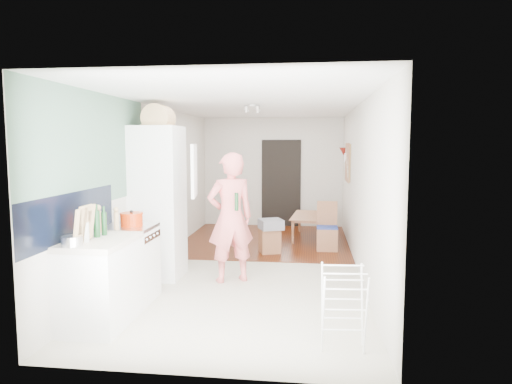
% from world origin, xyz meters
% --- Properties ---
extents(room_shell, '(3.20, 7.00, 2.50)m').
position_xyz_m(room_shell, '(0.00, 0.00, 1.25)').
color(room_shell, beige).
rests_on(room_shell, ground).
extents(floor, '(3.20, 7.00, 0.01)m').
position_xyz_m(floor, '(0.00, 0.00, 0.00)').
color(floor, beige).
rests_on(floor, ground).
extents(wood_floor_overlay, '(3.20, 3.30, 0.01)m').
position_xyz_m(wood_floor_overlay, '(0.00, 1.85, 0.01)').
color(wood_floor_overlay, '#562107').
rests_on(wood_floor_overlay, room_shell).
extents(sage_wall_panel, '(0.02, 3.00, 1.30)m').
position_xyz_m(sage_wall_panel, '(-1.59, -2.00, 1.85)').
color(sage_wall_panel, slate).
rests_on(sage_wall_panel, room_shell).
extents(tile_splashback, '(0.02, 1.90, 0.50)m').
position_xyz_m(tile_splashback, '(-1.59, -2.55, 1.15)').
color(tile_splashback, black).
rests_on(tile_splashback, room_shell).
extents(doorway_recess, '(0.90, 0.04, 2.00)m').
position_xyz_m(doorway_recess, '(0.20, 3.48, 1.00)').
color(doorway_recess, black).
rests_on(doorway_recess, room_shell).
extents(base_cabinet, '(0.60, 0.90, 0.86)m').
position_xyz_m(base_cabinet, '(-1.30, -2.55, 0.43)').
color(base_cabinet, white).
rests_on(base_cabinet, room_shell).
extents(worktop, '(0.62, 0.92, 0.06)m').
position_xyz_m(worktop, '(-1.30, -2.55, 0.89)').
color(worktop, beige).
rests_on(worktop, room_shell).
extents(range_cooker, '(0.60, 0.60, 0.88)m').
position_xyz_m(range_cooker, '(-1.30, -1.80, 0.44)').
color(range_cooker, white).
rests_on(range_cooker, room_shell).
extents(cooker_top, '(0.60, 0.60, 0.04)m').
position_xyz_m(cooker_top, '(-1.30, -1.80, 0.90)').
color(cooker_top, silver).
rests_on(cooker_top, room_shell).
extents(fridge_housing, '(0.66, 0.66, 2.15)m').
position_xyz_m(fridge_housing, '(-1.27, -0.78, 1.07)').
color(fridge_housing, white).
rests_on(fridge_housing, room_shell).
extents(fridge_door, '(0.14, 0.56, 0.70)m').
position_xyz_m(fridge_door, '(-0.66, -1.08, 1.55)').
color(fridge_door, white).
rests_on(fridge_door, room_shell).
extents(fridge_interior, '(0.02, 0.52, 0.66)m').
position_xyz_m(fridge_interior, '(-0.96, -0.78, 1.55)').
color(fridge_interior, white).
rests_on(fridge_interior, room_shell).
extents(pinboard, '(0.03, 0.90, 0.70)m').
position_xyz_m(pinboard, '(1.58, 1.90, 1.55)').
color(pinboard, tan).
rests_on(pinboard, room_shell).
extents(pinboard_frame, '(0.00, 0.94, 0.74)m').
position_xyz_m(pinboard_frame, '(1.57, 1.90, 1.55)').
color(pinboard_frame, '#8D5B3F').
rests_on(pinboard_frame, room_shell).
extents(wall_sconce, '(0.18, 0.18, 0.16)m').
position_xyz_m(wall_sconce, '(1.54, 2.55, 1.75)').
color(wall_sconce, maroon).
rests_on(wall_sconce, room_shell).
extents(person, '(0.92, 0.80, 2.11)m').
position_xyz_m(person, '(-0.21, -0.87, 1.06)').
color(person, '#F47372').
rests_on(person, floor).
extents(dining_table, '(0.74, 1.21, 0.41)m').
position_xyz_m(dining_table, '(0.94, 2.13, 0.20)').
color(dining_table, '#8D5B3F').
rests_on(dining_table, floor).
extents(dining_chair, '(0.37, 0.37, 0.87)m').
position_xyz_m(dining_chair, '(1.18, 1.13, 0.44)').
color(dining_chair, '#8D5B3F').
rests_on(dining_chair, floor).
extents(stool, '(0.42, 0.42, 0.44)m').
position_xyz_m(stool, '(0.18, 0.81, 0.22)').
color(stool, '#8D5B3F').
rests_on(stool, floor).
extents(grey_drape, '(0.49, 0.49, 0.17)m').
position_xyz_m(grey_drape, '(0.20, 0.77, 0.52)').
color(grey_drape, gray).
rests_on(grey_drape, stool).
extents(drying_rack, '(0.42, 0.39, 0.77)m').
position_xyz_m(drying_rack, '(1.20, -2.83, 0.39)').
color(drying_rack, white).
rests_on(drying_rack, floor).
extents(bread_bin, '(0.45, 0.43, 0.21)m').
position_xyz_m(bread_bin, '(-1.23, -0.80, 2.26)').
color(bread_bin, tan).
rests_on(bread_bin, fridge_housing).
extents(red_casserole, '(0.30, 0.30, 0.16)m').
position_xyz_m(red_casserole, '(-1.25, -1.79, 1.00)').
color(red_casserole, red).
rests_on(red_casserole, cooker_top).
extents(steel_pan, '(0.23, 0.23, 0.10)m').
position_xyz_m(steel_pan, '(-1.40, -2.91, 0.97)').
color(steel_pan, silver).
rests_on(steel_pan, worktop).
extents(held_bottle, '(0.05, 0.05, 0.24)m').
position_xyz_m(held_bottle, '(-0.10, -1.03, 1.14)').
color(held_bottle, '#16401C').
rests_on(held_bottle, person).
extents(bottle_a, '(0.08, 0.08, 0.28)m').
position_xyz_m(bottle_a, '(-1.36, -2.47, 1.06)').
color(bottle_a, '#16401C').
rests_on(bottle_a, worktop).
extents(bottle_b, '(0.06, 0.06, 0.25)m').
position_xyz_m(bottle_b, '(-1.33, -2.36, 1.05)').
color(bottle_b, '#16401C').
rests_on(bottle_b, worktop).
extents(bottle_c, '(0.10, 0.10, 0.20)m').
position_xyz_m(bottle_c, '(-1.36, -2.72, 1.02)').
color(bottle_c, beige).
rests_on(bottle_c, worktop).
extents(pepper_mill_front, '(0.07, 0.07, 0.24)m').
position_xyz_m(pepper_mill_front, '(-1.45, -2.24, 1.04)').
color(pepper_mill_front, tan).
rests_on(pepper_mill_front, worktop).
extents(pepper_mill_back, '(0.06, 0.06, 0.20)m').
position_xyz_m(pepper_mill_back, '(-1.34, -2.02, 1.02)').
color(pepper_mill_back, tan).
rests_on(pepper_mill_back, worktop).
extents(chopping_boards, '(0.07, 0.28, 0.38)m').
position_xyz_m(chopping_boards, '(-1.34, -2.77, 1.11)').
color(chopping_boards, tan).
rests_on(chopping_boards, worktop).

